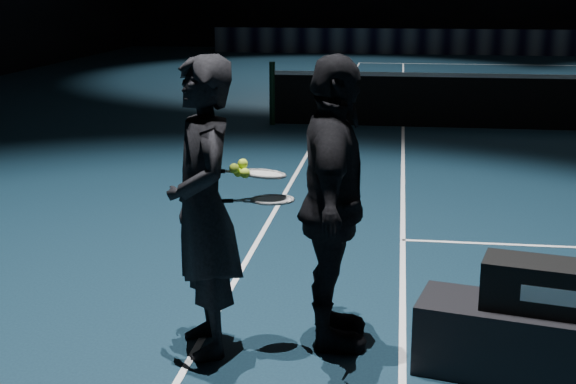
# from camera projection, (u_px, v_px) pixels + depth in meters

# --- Properties ---
(net_post_left) EXTENTS (0.10, 0.10, 1.10)m
(net_post_left) POSITION_uv_depth(u_px,v_px,m) (272.00, 93.00, 14.02)
(net_post_left) COLOR black
(net_post_left) RESTS_ON floor
(sponsor_backdrop) EXTENTS (22.00, 0.15, 0.90)m
(sponsor_backdrop) POSITION_uv_depth(u_px,v_px,m) (522.00, 43.00, 28.05)
(sponsor_backdrop) COLOR black
(sponsor_backdrop) RESTS_ON floor
(player_bench) EXTENTS (1.60, 0.84, 0.46)m
(player_bench) POSITION_uv_depth(u_px,v_px,m) (542.00, 344.00, 4.95)
(player_bench) COLOR black
(player_bench) RESTS_ON floor
(racket_bag) EXTENTS (0.82, 0.49, 0.31)m
(racket_bag) POSITION_uv_depth(u_px,v_px,m) (547.00, 286.00, 4.86)
(racket_bag) COLOR black
(racket_bag) RESTS_ON player_bench
(bag_signature) EXTENTS (0.35, 0.08, 0.10)m
(bag_signature) POSITION_uv_depth(u_px,v_px,m) (552.00, 296.00, 4.70)
(bag_signature) COLOR white
(bag_signature) RESTS_ON racket_bag
(player_a) EXTENTS (0.73, 0.85, 1.97)m
(player_a) POSITION_uv_depth(u_px,v_px,m) (203.00, 208.00, 5.18)
(player_a) COLOR black
(player_a) RESTS_ON floor
(player_b) EXTENTS (0.56, 1.18, 1.97)m
(player_b) POSITION_uv_depth(u_px,v_px,m) (333.00, 205.00, 5.27)
(player_b) COLOR black
(player_b) RESTS_ON floor
(racket_lower) EXTENTS (0.71, 0.37, 0.03)m
(racket_lower) POSITION_uv_depth(u_px,v_px,m) (272.00, 200.00, 5.22)
(racket_lower) COLOR black
(racket_lower) RESTS_ON player_a
(racket_upper) EXTENTS (0.71, 0.41, 0.10)m
(racket_upper) POSITION_uv_depth(u_px,v_px,m) (264.00, 174.00, 5.21)
(racket_upper) COLOR black
(racket_upper) RESTS_ON player_b
(tennis_balls) EXTENTS (0.12, 0.10, 0.12)m
(tennis_balls) POSITION_uv_depth(u_px,v_px,m) (242.00, 170.00, 5.15)
(tennis_balls) COLOR #A4DA2E
(tennis_balls) RESTS_ON racket_upper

